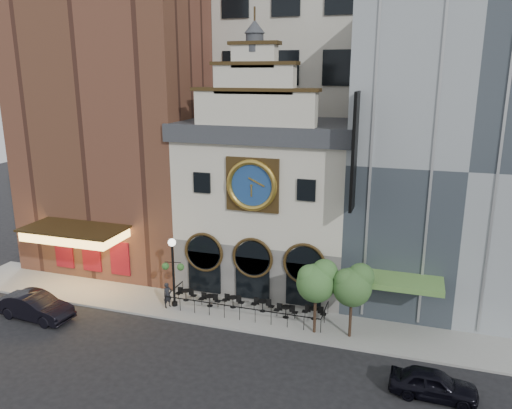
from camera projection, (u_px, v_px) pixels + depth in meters
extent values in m
plane|color=black|center=(233.00, 331.00, 31.25)|extent=(120.00, 120.00, 0.00)
cube|color=gray|center=(246.00, 312.00, 33.53)|extent=(44.00, 5.00, 0.15)
cube|color=#605E5B|center=(269.00, 255.00, 38.05)|extent=(12.00, 8.00, 4.00)
cube|color=silver|center=(270.00, 185.00, 36.64)|extent=(12.00, 8.00, 7.00)
cube|color=#2D3035|center=(270.00, 129.00, 35.58)|extent=(12.60, 8.60, 1.20)
cube|color=#31230E|center=(252.00, 185.00, 32.65)|extent=(3.60, 0.25, 3.60)
cylinder|color=navy|center=(252.00, 185.00, 32.52)|extent=(3.10, 0.12, 3.10)
torus|color=gold|center=(251.00, 185.00, 32.45)|extent=(3.46, 0.36, 3.46)
cylinder|color=#2D3035|center=(255.00, 43.00, 30.80)|extent=(1.10, 1.10, 1.10)
cone|color=#2D3035|center=(255.00, 26.00, 30.56)|extent=(1.30, 1.30, 0.80)
cube|color=brown|center=(126.00, 110.00, 41.03)|extent=(14.00, 12.00, 25.00)
cube|color=#FFBF59|center=(75.00, 234.00, 36.08)|extent=(7.00, 3.40, 0.70)
cube|color=#31230E|center=(75.00, 228.00, 35.96)|extent=(7.40, 3.80, 0.15)
cube|color=maroon|center=(92.00, 255.00, 38.16)|extent=(5.60, 0.15, 2.60)
cube|color=gray|center=(461.00, 156.00, 34.00)|extent=(14.00, 12.00, 20.00)
cube|color=#5C8D40|center=(405.00, 282.00, 29.98)|extent=(4.50, 2.40, 0.35)
cube|color=black|center=(354.00, 152.00, 29.19)|extent=(0.18, 1.60, 7.00)
cube|color=beige|center=(308.00, 22.00, 44.50)|extent=(20.00, 16.00, 40.00)
cylinder|color=black|center=(186.00, 291.00, 34.90)|extent=(0.68, 0.68, 0.03)
cylinder|color=black|center=(186.00, 295.00, 34.99)|extent=(0.06, 0.06, 0.72)
cylinder|color=black|center=(210.00, 296.00, 34.05)|extent=(0.68, 0.68, 0.03)
cylinder|color=black|center=(210.00, 301.00, 34.14)|extent=(0.06, 0.06, 0.72)
cylinder|color=black|center=(233.00, 297.00, 33.85)|extent=(0.68, 0.68, 0.03)
cylinder|color=black|center=(233.00, 302.00, 33.94)|extent=(0.06, 0.06, 0.72)
cylinder|color=black|center=(263.00, 301.00, 33.28)|extent=(0.68, 0.68, 0.03)
cylinder|color=black|center=(263.00, 306.00, 33.38)|extent=(0.06, 0.06, 0.72)
cylinder|color=black|center=(286.00, 307.00, 32.45)|extent=(0.68, 0.68, 0.03)
cylinder|color=black|center=(286.00, 312.00, 32.54)|extent=(0.06, 0.06, 0.72)
cylinder|color=black|center=(314.00, 309.00, 32.24)|extent=(0.68, 0.68, 0.03)
cylinder|color=black|center=(314.00, 314.00, 32.34)|extent=(0.06, 0.06, 0.72)
imported|color=black|center=(433.00, 384.00, 24.74)|extent=(4.29, 1.80, 1.45)
imported|color=black|center=(35.00, 306.00, 32.63)|extent=(5.34, 2.25, 1.72)
imported|color=black|center=(168.00, 295.00, 33.88)|extent=(0.67, 0.76, 1.76)
cylinder|color=black|center=(173.00, 276.00, 33.75)|extent=(0.16, 0.16, 4.41)
cylinder|color=black|center=(175.00, 304.00, 34.29)|extent=(0.39, 0.39, 0.26)
sphere|color=white|center=(172.00, 242.00, 33.14)|extent=(0.53, 0.53, 0.53)
sphere|color=#316126|center=(165.00, 266.00, 33.65)|extent=(0.49, 0.49, 0.49)
sphere|color=#316126|center=(181.00, 267.00, 33.51)|extent=(0.49, 0.49, 0.49)
cylinder|color=#382619|center=(315.00, 313.00, 30.50)|extent=(0.18, 0.18, 2.54)
sphere|color=#336327|center=(316.00, 283.00, 29.98)|extent=(2.36, 2.36, 2.36)
sphere|color=#336327|center=(325.00, 273.00, 29.94)|extent=(1.63, 1.63, 1.63)
sphere|color=#336327|center=(310.00, 277.00, 29.81)|extent=(1.45, 1.45, 1.45)
cylinder|color=#382619|center=(350.00, 317.00, 30.01)|extent=(0.18, 0.18, 2.51)
sphere|color=#2E5822|center=(352.00, 287.00, 29.50)|extent=(2.33, 2.33, 2.33)
sphere|color=#2E5822|center=(361.00, 277.00, 29.45)|extent=(1.61, 1.61, 1.61)
sphere|color=#2E5822|center=(346.00, 281.00, 29.33)|extent=(1.43, 1.43, 1.43)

